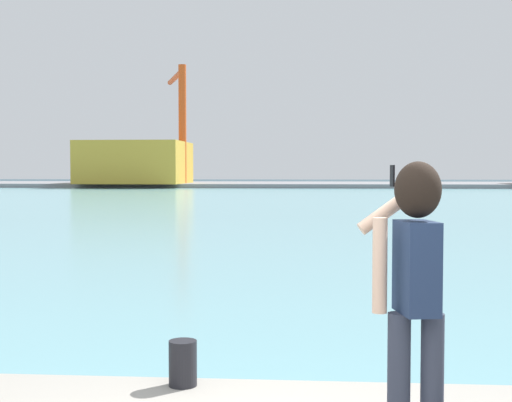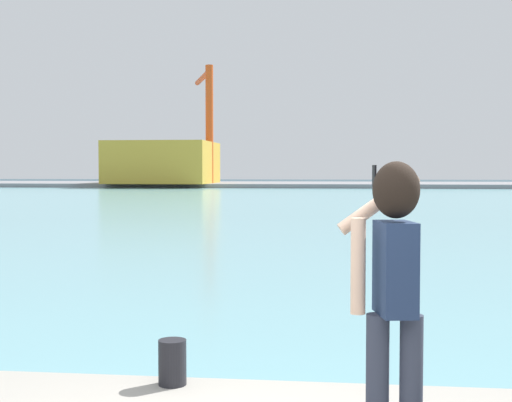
{
  "view_description": "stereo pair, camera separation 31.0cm",
  "coord_description": "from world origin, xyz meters",
  "views": [
    {
      "loc": [
        0.1,
        -3.58,
        2.29
      ],
      "look_at": [
        -0.47,
        3.9,
        1.96
      ],
      "focal_mm": 49.39,
      "sensor_mm": 36.0,
      "label": 1
    },
    {
      "loc": [
        0.41,
        -3.55,
        2.29
      ],
      "look_at": [
        -0.47,
        3.9,
        1.96
      ],
      "focal_mm": 49.39,
      "sensor_mm": 36.0,
      "label": 2
    }
  ],
  "objects": [
    {
      "name": "harbor_water",
      "position": [
        0.0,
        52.0,
        0.01
      ],
      "size": [
        140.0,
        100.0,
        0.02
      ],
      "primitive_type": "cube",
      "color": "#6BA8B2",
      "rests_on": "ground_plane"
    },
    {
      "name": "harbor_bollard",
      "position": [
        -0.88,
        1.79,
        0.78
      ],
      "size": [
        0.22,
        0.22,
        0.36
      ],
      "primitive_type": "cylinder",
      "color": "black",
      "rests_on": "quay_promenade"
    },
    {
      "name": "person_photographer",
      "position": [
        0.73,
        0.71,
        1.67
      ],
      "size": [
        0.53,
        0.55,
        1.74
      ],
      "rotation": [
        0.0,
        0.0,
        1.76
      ],
      "color": "#2D3342",
      "rests_on": "quay_promenade"
    },
    {
      "name": "far_shore_dock",
      "position": [
        0.0,
        92.0,
        0.26
      ],
      "size": [
        140.0,
        20.0,
        0.52
      ],
      "primitive_type": "cube",
      "color": "gray",
      "rests_on": "ground_plane"
    },
    {
      "name": "ground_plane",
      "position": [
        0.0,
        50.0,
        0.0
      ],
      "size": [
        220.0,
        220.0,
        0.0
      ],
      "primitive_type": "plane",
      "color": "#334751"
    },
    {
      "name": "port_crane",
      "position": [
        -16.96,
        88.29,
        10.13
      ],
      "size": [
        4.84,
        12.53,
        15.27
      ],
      "color": "#D84C19",
      "rests_on": "far_shore_dock"
    },
    {
      "name": "warehouse_left",
      "position": [
        -22.44,
        86.05,
        3.21
      ],
      "size": [
        12.91,
        12.74,
        5.36
      ],
      "primitive_type": "cube",
      "color": "gold",
      "rests_on": "far_shore_dock"
    }
  ]
}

